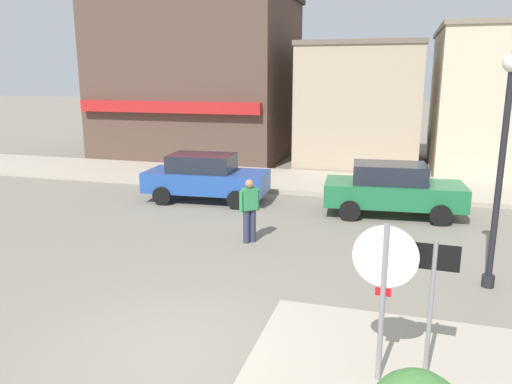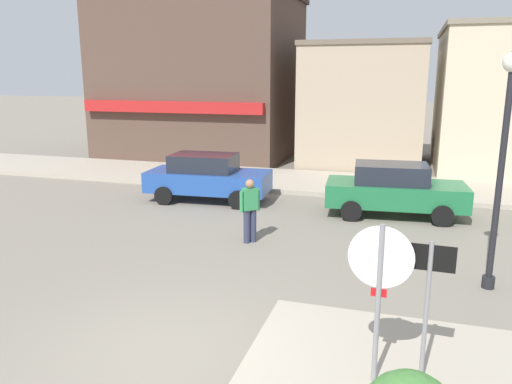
{
  "view_description": "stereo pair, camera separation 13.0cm",
  "coord_description": "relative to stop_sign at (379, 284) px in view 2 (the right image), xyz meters",
  "views": [
    {
      "loc": [
        3.16,
        -6.07,
        4.08
      ],
      "look_at": [
        0.07,
        4.5,
        1.5
      ],
      "focal_mm": 35.0,
      "sensor_mm": 36.0,
      "label": 1
    },
    {
      "loc": [
        3.28,
        -6.04,
        4.08
      ],
      "look_at": [
        0.07,
        4.5,
        1.5
      ],
      "focal_mm": 35.0,
      "sensor_mm": 36.0,
      "label": 2
    }
  ],
  "objects": [
    {
      "name": "ground_plane",
      "position": [
        -3.07,
        -0.03,
        -1.52
      ],
      "size": [
        160.0,
        160.0,
        0.0
      ],
      "primitive_type": "plane",
      "color": "gray"
    },
    {
      "name": "building_corner_shop",
      "position": [
        -10.02,
        18.16,
        2.48
      ],
      "size": [
        9.43,
        7.72,
        8.0
      ],
      "color": "brown",
      "rests_on": "ground"
    },
    {
      "name": "parked_car_nearest",
      "position": [
        -6.04,
        8.94,
        -0.71
      ],
      "size": [
        4.11,
        2.08,
        1.56
      ],
      "color": "#234C9E",
      "rests_on": "ground"
    },
    {
      "name": "building_storefront_left_near",
      "position": [
        -1.78,
        17.85,
        1.23
      ],
      "size": [
        5.3,
        6.53,
        5.49
      ],
      "color": "tan",
      "rests_on": "ground"
    },
    {
      "name": "lamp_post",
      "position": [
        1.93,
        4.01,
        1.44
      ],
      "size": [
        0.36,
        0.36,
        4.54
      ],
      "color": "black",
      "rests_on": "ground"
    },
    {
      "name": "stop_sign",
      "position": [
        0.0,
        0.0,
        0.0
      ],
      "size": [
        0.82,
        0.08,
        2.3
      ],
      "color": "gray",
      "rests_on": "ground"
    },
    {
      "name": "one_way_sign",
      "position": [
        0.59,
        0.12,
        -0.19
      ],
      "size": [
        0.6,
        0.06,
        2.1
      ],
      "color": "gray",
      "rests_on": "ground"
    },
    {
      "name": "kerb_far",
      "position": [
        -3.07,
        12.55,
        -1.44
      ],
      "size": [
        80.0,
        4.0,
        0.15
      ],
      "primitive_type": "cube",
      "color": "#A89E8C",
      "rests_on": "ground"
    },
    {
      "name": "pedestrian_crossing_near",
      "position": [
        -3.39,
        5.27,
        -0.65
      ],
      "size": [
        0.46,
        0.45,
        1.61
      ],
      "color": "#2D334C",
      "rests_on": "ground"
    },
    {
      "name": "parked_car_second",
      "position": [
        -0.06,
        8.84,
        -0.71
      ],
      "size": [
        4.13,
        2.14,
        1.56
      ],
      "color": "#1E6B3D",
      "rests_on": "ground"
    }
  ]
}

